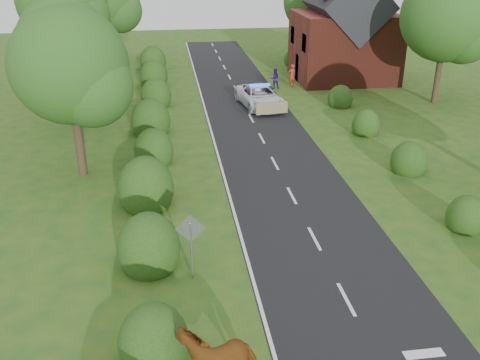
{
  "coord_description": "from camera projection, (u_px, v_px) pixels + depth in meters",
  "views": [
    {
      "loc": [
        -5.55,
        -13.97,
        10.95
      ],
      "look_at": [
        -2.55,
        7.28,
        1.3
      ],
      "focal_mm": 40.0,
      "sensor_mm": 36.0,
      "label": 1
    }
  ],
  "objects": [
    {
      "name": "road_markings",
      "position": [
        243.0,
        158.0,
        29.27
      ],
      "size": [
        4.96,
        70.0,
        0.01
      ],
      "color": "white",
      "rests_on": "road"
    },
    {
      "name": "house",
      "position": [
        345.0,
        34.0,
        44.56
      ],
      "size": [
        8.0,
        7.4,
        9.17
      ],
      "color": "maroon",
      "rests_on": "ground"
    },
    {
      "name": "hedgerow_right",
      "position": [
        399.0,
        153.0,
        28.55
      ],
      "size": [
        2.1,
        45.78,
        2.1
      ],
      "color": "black",
      "rests_on": "ground"
    },
    {
      "name": "pedestrian_purple",
      "position": [
        275.0,
        79.0,
        42.85
      ],
      "size": [
        0.81,
        0.64,
        1.61
      ],
      "primitive_type": "imported",
      "rotation": [
        0.0,
        0.0,
        3.1
      ],
      "color": "#30135F",
      "rests_on": "ground"
    },
    {
      "name": "tree_left_b",
      "position": [
        68.0,
        47.0,
        32.24
      ],
      "size": [
        5.74,
        5.6,
        8.07
      ],
      "color": "#332316",
      "rests_on": "ground"
    },
    {
      "name": "police_van",
      "position": [
        260.0,
        97.0,
        38.13
      ],
      "size": [
        3.18,
        5.7,
        1.64
      ],
      "rotation": [
        0.0,
        0.0,
        0.14
      ],
      "color": "white",
      "rests_on": "ground"
    },
    {
      "name": "road",
      "position": [
        265.0,
        144.0,
        31.35
      ],
      "size": [
        6.0,
        70.0,
        0.02
      ],
      "primitive_type": "cube",
      "color": "black",
      "rests_on": "ground"
    },
    {
      "name": "road_sign",
      "position": [
        191.0,
        237.0,
        18.3
      ],
      "size": [
        1.06,
        0.08,
        2.53
      ],
      "color": "gray",
      "rests_on": "ground"
    },
    {
      "name": "tree_right_c",
      "position": [
        318.0,
        4.0,
        50.98
      ],
      "size": [
        6.15,
        6.0,
        8.58
      ],
      "color": "#332316",
      "rests_on": "ground"
    },
    {
      "name": "tree_left_c",
      "position": [
        66.0,
        4.0,
        40.45
      ],
      "size": [
        6.97,
        6.8,
        10.22
      ],
      "color": "#332316",
      "rests_on": "ground"
    },
    {
      "name": "tree_right_b",
      "position": [
        451.0,
        20.0,
        36.92
      ],
      "size": [
        6.56,
        6.4,
        9.4
      ],
      "color": "#332316",
      "rests_on": "ground"
    },
    {
      "name": "cow",
      "position": [
        218.0,
        360.0,
        14.1
      ],
      "size": [
        2.57,
        1.74,
        1.67
      ],
      "primitive_type": "imported",
      "rotation": [
        0.0,
        0.0,
        -1.35
      ],
      "color": "brown",
      "rests_on": "ground"
    },
    {
      "name": "pedestrian_red",
      "position": [
        292.0,
        76.0,
        43.33
      ],
      "size": [
        0.75,
        0.59,
        1.83
      ],
      "primitive_type": "imported",
      "rotation": [
        0.0,
        0.0,
        3.38
      ],
      "color": "#9B2F1B",
      "rests_on": "ground"
    },
    {
      "name": "ground",
      "position": [
        346.0,
        300.0,
        17.81
      ],
      "size": [
        120.0,
        120.0,
        0.0
      ],
      "primitive_type": "plane",
      "color": "#25541E"
    },
    {
      "name": "tree_left_a",
      "position": [
        75.0,
        71.0,
        25.09
      ],
      "size": [
        5.74,
        5.6,
        8.38
      ],
      "color": "#332316",
      "rests_on": "ground"
    },
    {
      "name": "hedgerow_left",
      "position": [
        151.0,
        159.0,
        27.23
      ],
      "size": [
        2.75,
        50.41,
        3.0
      ],
      "color": "black",
      "rests_on": "ground"
    },
    {
      "name": "tree_left_d",
      "position": [
        111.0,
        2.0,
        50.18
      ],
      "size": [
        6.15,
        6.0,
        8.89
      ],
      "color": "#332316",
      "rests_on": "ground"
    }
  ]
}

